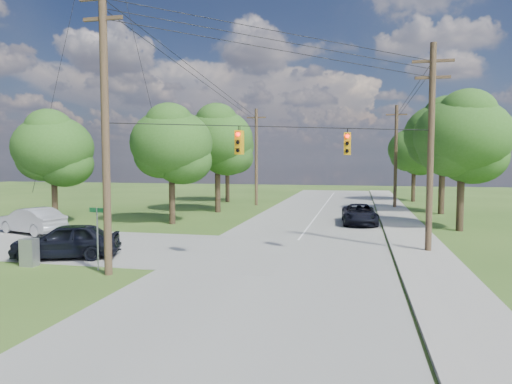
% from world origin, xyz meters
% --- Properties ---
extents(ground, '(140.00, 140.00, 0.00)m').
position_xyz_m(ground, '(0.00, 0.00, 0.00)').
color(ground, '#304F1A').
rests_on(ground, ground).
extents(main_road, '(10.00, 100.00, 0.03)m').
position_xyz_m(main_road, '(2.00, 5.00, 0.01)').
color(main_road, gray).
rests_on(main_road, ground).
extents(sidewalk_east, '(2.60, 100.00, 0.12)m').
position_xyz_m(sidewalk_east, '(8.70, 5.00, 0.06)').
color(sidewalk_east, gray).
rests_on(sidewalk_east, ground).
extents(pole_sw, '(2.00, 0.32, 12.00)m').
position_xyz_m(pole_sw, '(-4.60, 0.40, 6.23)').
color(pole_sw, '#503929').
rests_on(pole_sw, ground).
extents(pole_ne, '(2.00, 0.32, 10.50)m').
position_xyz_m(pole_ne, '(8.90, 8.00, 5.47)').
color(pole_ne, '#503929').
rests_on(pole_ne, ground).
extents(pole_north_e, '(2.00, 0.32, 10.00)m').
position_xyz_m(pole_north_e, '(8.90, 30.00, 5.13)').
color(pole_north_e, '#503929').
rests_on(pole_north_e, ground).
extents(pole_north_w, '(2.00, 0.32, 10.00)m').
position_xyz_m(pole_north_w, '(-5.00, 30.00, 5.13)').
color(pole_north_w, '#503929').
rests_on(pole_north_w, ground).
extents(power_lines, '(13.93, 29.62, 4.93)m').
position_xyz_m(power_lines, '(1.50, 11.54, 9.15)').
color(power_lines, black).
rests_on(power_lines, ground).
extents(traffic_signals, '(4.91, 3.27, 1.05)m').
position_xyz_m(traffic_signals, '(2.55, 4.43, 5.50)').
color(traffic_signals, orange).
rests_on(traffic_signals, ground).
extents(radio_mast, '(0.70, 0.70, 45.00)m').
position_xyz_m(radio_mast, '(-32.00, 46.00, 22.50)').
color(radio_mast, gray).
rests_on(radio_mast, ground).
extents(tree_w_near, '(6.00, 6.00, 8.40)m').
position_xyz_m(tree_w_near, '(-8.00, 15.00, 5.92)').
color(tree_w_near, '#433121').
rests_on(tree_w_near, ground).
extents(tree_w_mid, '(6.40, 6.40, 9.22)m').
position_xyz_m(tree_w_mid, '(-7.00, 23.00, 6.58)').
color(tree_w_mid, '#433121').
rests_on(tree_w_mid, ground).
extents(tree_w_far, '(6.00, 6.00, 8.73)m').
position_xyz_m(tree_w_far, '(-9.00, 33.00, 6.25)').
color(tree_w_far, '#433121').
rests_on(tree_w_far, ground).
extents(tree_e_near, '(6.20, 6.20, 8.81)m').
position_xyz_m(tree_e_near, '(12.00, 16.00, 6.25)').
color(tree_e_near, '#433121').
rests_on(tree_e_near, ground).
extents(tree_e_mid, '(6.60, 6.60, 9.64)m').
position_xyz_m(tree_e_mid, '(12.50, 26.00, 6.91)').
color(tree_e_mid, '#433121').
rests_on(tree_e_mid, ground).
extents(tree_e_far, '(5.80, 5.80, 8.32)m').
position_xyz_m(tree_e_far, '(11.50, 38.00, 5.92)').
color(tree_e_far, '#433121').
rests_on(tree_e_far, ground).
extents(tree_cross_n, '(5.60, 5.60, 7.91)m').
position_xyz_m(tree_cross_n, '(-16.00, 12.50, 5.59)').
color(tree_cross_n, '#433121').
rests_on(tree_cross_n, ground).
extents(car_cross_dark, '(5.31, 3.57, 1.68)m').
position_xyz_m(car_cross_dark, '(-8.17, 2.70, 0.87)').
color(car_cross_dark, black).
rests_on(car_cross_dark, cross_road).
extents(car_cross_silver, '(5.32, 3.20, 1.66)m').
position_xyz_m(car_cross_silver, '(-14.96, 8.74, 0.86)').
color(car_cross_silver, '#ACAEB4').
rests_on(car_cross_silver, cross_road).
extents(car_main_north, '(2.74, 5.39, 1.46)m').
position_xyz_m(car_main_north, '(5.50, 17.70, 0.76)').
color(car_main_north, black).
rests_on(car_main_north, main_road).
extents(control_cabinet, '(0.69, 0.50, 1.23)m').
position_xyz_m(control_cabinet, '(-8.83, 1.00, 0.62)').
color(control_cabinet, gray).
rests_on(control_cabinet, ground).
extents(street_name_sign, '(0.80, 0.18, 2.69)m').
position_xyz_m(street_name_sign, '(-5.44, 1.00, 1.71)').
color(street_name_sign, gray).
rests_on(street_name_sign, ground).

